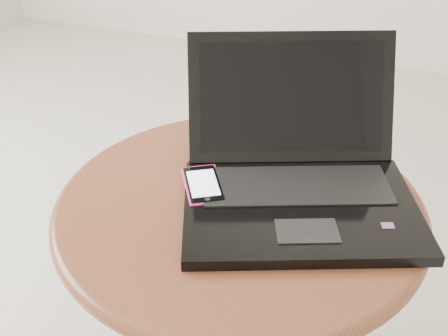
% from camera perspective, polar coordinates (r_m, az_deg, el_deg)
% --- Properties ---
extents(table, '(0.65, 0.65, 0.52)m').
position_cam_1_polar(table, '(1.04, 1.52, -8.19)').
color(table, brown).
rests_on(table, ground).
extents(laptop, '(0.49, 0.49, 0.24)m').
position_cam_1_polar(laptop, '(0.96, 7.58, -0.67)').
color(laptop, black).
rests_on(laptop, table).
extents(phone_black, '(0.11, 0.13, 0.01)m').
position_cam_1_polar(phone_black, '(1.02, -1.59, -0.79)').
color(phone_black, black).
rests_on(phone_black, table).
extents(phone_pink, '(0.11, 0.13, 0.01)m').
position_cam_1_polar(phone_pink, '(0.97, -2.16, -1.88)').
color(phone_pink, '#F93386').
rests_on(phone_pink, phone_black).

